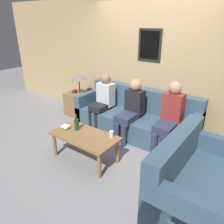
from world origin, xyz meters
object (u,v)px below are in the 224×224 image
Objects in this scene: couch_side at (195,182)px; teddy_bear at (148,172)px; person_left at (103,99)px; person_middle at (131,108)px; coffee_table at (85,138)px; person_right at (170,115)px; drinking_glass at (111,134)px; couch_main at (136,119)px; wine_bottle at (77,124)px.

couch_side is 4.09× the size of teddy_bear.
person_left is 1.97m from teddy_bear.
person_middle is at bearing -3.86° from person_left.
teddy_bear is at bearing -32.11° from person_left.
coffee_table is at bearing -100.28° from person_middle.
person_left is 0.94× the size of person_right.
drinking_glass is at bearing -77.55° from person_middle.
coffee_table is 0.45m from drinking_glass.
couch_main is at bearing 12.98° from person_left.
coffee_table is at bearing -129.65° from person_right.
person_left is (-0.53, 1.13, 0.23)m from coffee_table.
couch_main is 2.15× the size of person_left.
couch_side is 1.35m from drinking_glass.
coffee_table is 0.96× the size of person_middle.
couch_main is at bearing 167.94° from person_right.
person_middle reaches higher than wine_bottle.
person_left is at bearing -167.02° from couch_main.
person_left reaches higher than drinking_glass.
person_left is at bearing 176.14° from person_middle.
person_right is at bearing 37.96° from couch_side.
couch_main is 0.79m from person_left.
person_left is (-0.92, 0.94, 0.11)m from drinking_glass.
wine_bottle reaches higher than coffee_table.
teddy_bear is at bearing 90.21° from couch_side.
coffee_table is 3.04× the size of teddy_bear.
person_right is at bearing 50.35° from coffee_table.
person_right reaches higher than couch_side.
coffee_table is 3.93× the size of wine_bottle.
coffee_table is (-1.73, -0.12, 0.08)m from couch_side.
teddy_bear is at bearing -47.29° from person_middle.
person_left is at bearing 134.52° from drinking_glass.
wine_bottle is 1.11m from person_middle.
couch_side is at bearing -3.21° from drinking_glass.
person_middle is at bearing -176.09° from person_right.
coffee_table is 0.90× the size of person_right.
wine_bottle is 0.24× the size of person_middle.
wine_bottle reaches higher than teddy_bear.
drinking_glass is at bearing 26.05° from coffee_table.
couch_side is (1.55, -1.18, 0.00)m from couch_main.
drinking_glass is 1.32m from person_left.
person_middle is 1.39m from teddy_bear.
teddy_bear is at bearing -81.59° from person_right.
person_middle is (0.42, 1.03, 0.06)m from wine_bottle.
couch_side is 0.66m from teddy_bear.
coffee_table is at bearing -153.95° from drinking_glass.
wine_bottle is at bearing 91.90° from couch_side.
teddy_bear is (-0.64, -0.00, -0.15)m from couch_side.
person_middle reaches higher than person_left.
wine_bottle is (-0.40, -1.24, 0.26)m from couch_main.
person_left is (-0.31, 1.08, 0.06)m from wine_bottle.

